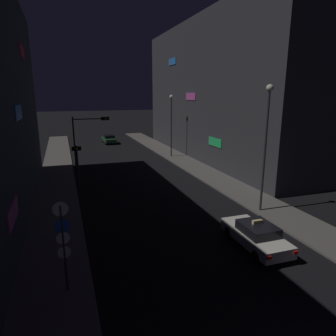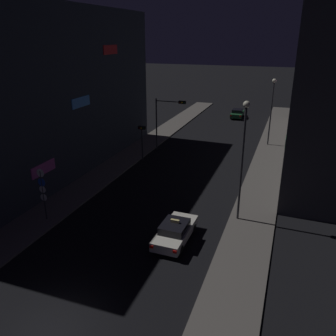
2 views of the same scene
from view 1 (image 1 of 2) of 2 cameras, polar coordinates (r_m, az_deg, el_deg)
sidewalk_left at (r=32.13m, az=-20.39°, el=-1.43°), size 3.24×60.11×0.13m
sidewalk_right at (r=34.94m, az=4.38°, el=0.62°), size 3.24×60.11×0.13m
building_facade_right at (r=40.08m, az=9.82°, el=14.30°), size 8.04×33.62×16.96m
taxi at (r=17.12m, az=16.40°, el=-12.18°), size 1.88×4.48×1.62m
far_car at (r=51.40m, az=-11.20°, el=5.46°), size 1.94×4.50×1.42m
traffic_light_overhead at (r=30.63m, az=-15.24°, el=6.21°), size 3.58×0.42×5.99m
traffic_light_left_kerb at (r=26.70m, az=-16.96°, el=1.77°), size 0.80×0.42×3.85m
sign_pole_left at (r=13.00m, az=-19.39°, el=-12.73°), size 0.60×0.10×3.92m
street_lamp_near_block at (r=21.00m, az=18.25°, el=6.37°), size 0.46×0.46×8.59m
street_lamp_far_block at (r=38.71m, az=0.63°, el=9.91°), size 0.50×0.50×7.88m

